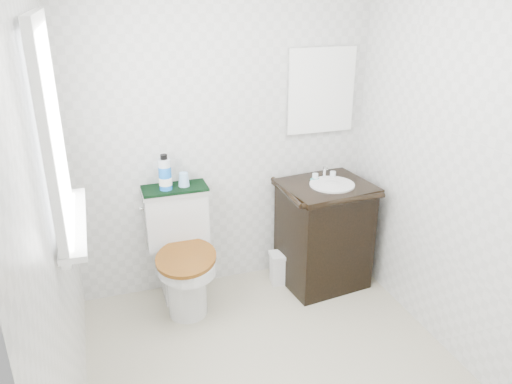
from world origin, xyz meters
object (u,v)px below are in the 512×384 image
vanity (324,232)px  cup (184,179)px  trash_bin (281,267)px  mouthwash_bottle (165,174)px  toilet (182,258)px

vanity → cup: (-1.01, 0.19, 0.48)m
trash_bin → mouthwash_bottle: size_ratio=1.03×
trash_bin → vanity: bearing=-14.5°
vanity → trash_bin: vanity is taller
trash_bin → cup: size_ratio=2.64×
vanity → mouthwash_bottle: mouthwash_bottle is taller
trash_bin → toilet: bearing=-178.6°
toilet → vanity: vanity is taller
trash_bin → mouthwash_bottle: mouthwash_bottle is taller
trash_bin → cup: cup is taller
vanity → mouthwash_bottle: size_ratio=3.68×
toilet → cup: size_ratio=8.70×
vanity → cup: size_ratio=9.45×
toilet → mouthwash_bottle: mouthwash_bottle is taller
cup → vanity: bearing=-10.4°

